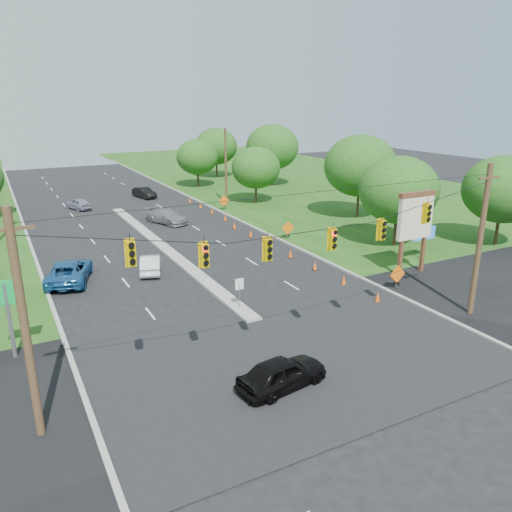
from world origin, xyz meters
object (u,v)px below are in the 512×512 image
black_sedan (282,373)px  white_sedan (150,264)px  pylon_sign (416,220)px  blue_pickup (69,271)px

black_sedan → white_sedan: bearing=-6.7°
pylon_sign → white_sedan: pylon_sign is taller
pylon_sign → white_sedan: bearing=151.8°
black_sedan → blue_pickup: 19.65m
blue_pickup → white_sedan: bearing=-169.3°
black_sedan → blue_pickup: bearing=9.9°
black_sedan → white_sedan: black_sedan is taller
pylon_sign → black_sedan: 18.88m
pylon_sign → black_sedan: pylon_sign is taller
white_sedan → blue_pickup: (-5.62, 0.70, 0.12)m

